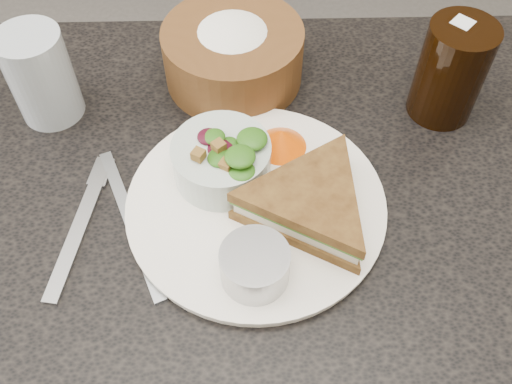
{
  "coord_description": "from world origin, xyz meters",
  "views": [
    {
      "loc": [
        0.01,
        -0.33,
        1.26
      ],
      "look_at": [
        0.02,
        0.02,
        0.78
      ],
      "focal_mm": 40.0,
      "sensor_mm": 36.0,
      "label": 1
    }
  ],
  "objects_px": {
    "salad_bowl": "(221,155)",
    "dining_table": "(243,351)",
    "dinner_plate": "(256,205)",
    "cola_glass": "(452,67)",
    "water_glass": "(41,76)",
    "sandwich": "(310,204)",
    "bread_basket": "(233,47)",
    "dressing_ramekin": "(255,265)"
  },
  "relations": [
    {
      "from": "dinner_plate",
      "to": "water_glass",
      "type": "height_order",
      "value": "water_glass"
    },
    {
      "from": "dinner_plate",
      "to": "salad_bowl",
      "type": "height_order",
      "value": "salad_bowl"
    },
    {
      "from": "salad_bowl",
      "to": "cola_glass",
      "type": "distance_m",
      "value": 0.29
    },
    {
      "from": "salad_bowl",
      "to": "bread_basket",
      "type": "height_order",
      "value": "bread_basket"
    },
    {
      "from": "salad_bowl",
      "to": "dining_table",
      "type": "bearing_deg",
      "value": -76.29
    },
    {
      "from": "salad_bowl",
      "to": "dressing_ramekin",
      "type": "xyz_separation_m",
      "value": [
        0.03,
        -0.13,
        -0.01
      ]
    },
    {
      "from": "salad_bowl",
      "to": "dressing_ramekin",
      "type": "bearing_deg",
      "value": -75.56
    },
    {
      "from": "salad_bowl",
      "to": "sandwich",
      "type": "bearing_deg",
      "value": -32.88
    },
    {
      "from": "salad_bowl",
      "to": "water_glass",
      "type": "relative_size",
      "value": 0.94
    },
    {
      "from": "bread_basket",
      "to": "dinner_plate",
      "type": "bearing_deg",
      "value": -83.53
    },
    {
      "from": "dinner_plate",
      "to": "water_glass",
      "type": "relative_size",
      "value": 2.42
    },
    {
      "from": "salad_bowl",
      "to": "cola_glass",
      "type": "bearing_deg",
      "value": 21.59
    },
    {
      "from": "dressing_ramekin",
      "to": "bread_basket",
      "type": "relative_size",
      "value": 0.39
    },
    {
      "from": "cola_glass",
      "to": "bread_basket",
      "type": "bearing_deg",
      "value": 165.85
    },
    {
      "from": "sandwich",
      "to": "bread_basket",
      "type": "height_order",
      "value": "bread_basket"
    },
    {
      "from": "dinner_plate",
      "to": "cola_glass",
      "type": "height_order",
      "value": "cola_glass"
    },
    {
      "from": "salad_bowl",
      "to": "bread_basket",
      "type": "xyz_separation_m",
      "value": [
        0.01,
        0.17,
        0.01
      ]
    },
    {
      "from": "dining_table",
      "to": "cola_glass",
      "type": "distance_m",
      "value": 0.54
    },
    {
      "from": "sandwich",
      "to": "salad_bowl",
      "type": "xyz_separation_m",
      "value": [
        -0.09,
        0.06,
        0.01
      ]
    },
    {
      "from": "dinner_plate",
      "to": "cola_glass",
      "type": "distance_m",
      "value": 0.28
    },
    {
      "from": "dining_table",
      "to": "sandwich",
      "type": "height_order",
      "value": "sandwich"
    },
    {
      "from": "dining_table",
      "to": "bread_basket",
      "type": "bearing_deg",
      "value": 90.52
    },
    {
      "from": "dinner_plate",
      "to": "water_glass",
      "type": "bearing_deg",
      "value": 148.09
    },
    {
      "from": "dinner_plate",
      "to": "sandwich",
      "type": "distance_m",
      "value": 0.07
    },
    {
      "from": "dining_table",
      "to": "sandwich",
      "type": "xyz_separation_m",
      "value": [
        0.08,
        0.0,
        0.41
      ]
    },
    {
      "from": "dining_table",
      "to": "sandwich",
      "type": "bearing_deg",
      "value": 0.62
    },
    {
      "from": "cola_glass",
      "to": "water_glass",
      "type": "bearing_deg",
      "value": 178.96
    },
    {
      "from": "cola_glass",
      "to": "dressing_ramekin",
      "type": "bearing_deg",
      "value": -134.94
    },
    {
      "from": "dressing_ramekin",
      "to": "water_glass",
      "type": "height_order",
      "value": "water_glass"
    },
    {
      "from": "sandwich",
      "to": "dinner_plate",
      "type": "bearing_deg",
      "value": -170.42
    },
    {
      "from": "dinner_plate",
      "to": "cola_glass",
      "type": "xyz_separation_m",
      "value": [
        0.23,
        0.15,
        0.06
      ]
    },
    {
      "from": "dining_table",
      "to": "sandwich",
      "type": "relative_size",
      "value": 5.87
    },
    {
      "from": "sandwich",
      "to": "water_glass",
      "type": "bearing_deg",
      "value": 179.07
    },
    {
      "from": "dinner_plate",
      "to": "dressing_ramekin",
      "type": "bearing_deg",
      "value": -92.11
    },
    {
      "from": "sandwich",
      "to": "cola_glass",
      "type": "relative_size",
      "value": 1.26
    },
    {
      "from": "dinner_plate",
      "to": "dressing_ramekin",
      "type": "xyz_separation_m",
      "value": [
        -0.0,
        -0.09,
        0.03
      ]
    },
    {
      "from": "dining_table",
      "to": "dressing_ramekin",
      "type": "distance_m",
      "value": 0.41
    },
    {
      "from": "dining_table",
      "to": "dressing_ramekin",
      "type": "xyz_separation_m",
      "value": [
        0.02,
        -0.07,
        0.41
      ]
    },
    {
      "from": "cola_glass",
      "to": "dining_table",
      "type": "bearing_deg",
      "value": -146.67
    },
    {
      "from": "dining_table",
      "to": "dinner_plate",
      "type": "height_order",
      "value": "dinner_plate"
    },
    {
      "from": "water_glass",
      "to": "bread_basket",
      "type": "bearing_deg",
      "value": 13.9
    },
    {
      "from": "dinner_plate",
      "to": "dining_table",
      "type": "bearing_deg",
      "value": -136.93
    }
  ]
}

